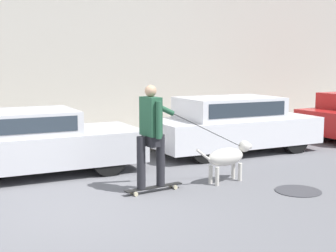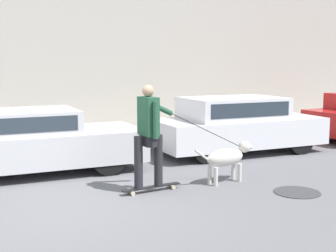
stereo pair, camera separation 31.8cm
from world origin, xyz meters
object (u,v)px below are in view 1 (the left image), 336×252
dog (228,157)px  skateboarder (152,132)px  parked_car_1 (28,143)px  parked_car_2 (233,125)px

dog → skateboarder: skateboarder is taller
parked_car_1 → dog: size_ratio=3.33×
parked_car_2 → parked_car_1: bearing=-178.2°
parked_car_2 → dog: size_ratio=3.16×
skateboarder → parked_car_1: bearing=120.8°
parked_car_1 → skateboarder: bearing=-52.9°
parked_car_1 → dog: parked_car_1 is taller
parked_car_1 → parked_car_2: (4.71, 0.00, 0.05)m
parked_car_1 → dog: bearing=-34.3°
parked_car_1 → dog: (3.02, -2.19, -0.15)m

